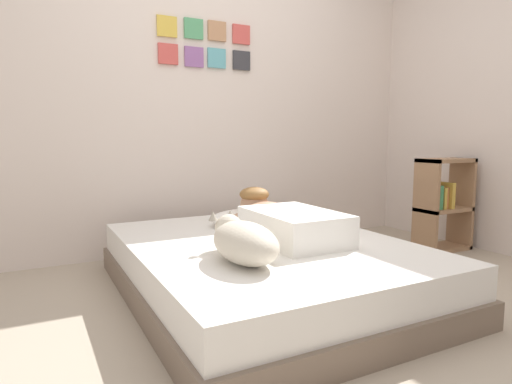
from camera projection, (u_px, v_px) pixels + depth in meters
name	position (u px, v px, depth m)	size (l,w,h in m)	color
ground_plane	(315.00, 312.00, 2.30)	(11.95, 11.95, 0.00)	tan
back_wall	(203.00, 96.00, 3.55)	(3.97, 0.12, 2.50)	silver
bed	(264.00, 267.00, 2.57)	(1.52, 1.96, 0.32)	#726051
pillow	(246.00, 217.00, 3.01)	(0.52, 0.32, 0.11)	white
person_lying	(282.00, 220.00, 2.64)	(0.43, 0.92, 0.27)	white
dog	(243.00, 241.00, 2.11)	(0.26, 0.57, 0.21)	beige
coffee_cup	(269.00, 221.00, 2.96)	(0.12, 0.09, 0.07)	#D84C47
cell_phone	(308.00, 244.00, 2.47)	(0.07, 0.14, 0.01)	black
bookshelf	(442.00, 203.00, 3.54)	(0.45, 0.24, 0.75)	#997251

